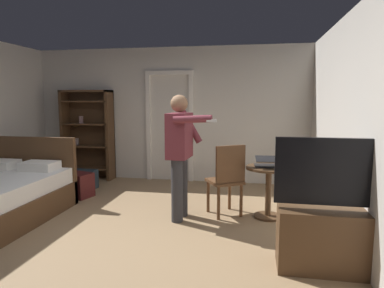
% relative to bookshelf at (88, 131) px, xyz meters
% --- Properties ---
extents(ground_plane, '(6.19, 6.19, 0.00)m').
position_rel_bookshelf_xyz_m(ground_plane, '(1.62, -2.65, -0.96)').
color(ground_plane, '#997A56').
extents(wall_back, '(5.57, 0.12, 2.58)m').
position_rel_bookshelf_xyz_m(wall_back, '(1.62, 0.23, 0.33)').
color(wall_back, beige).
rests_on(wall_back, ground_plane).
extents(wall_right, '(0.12, 5.86, 2.58)m').
position_rel_bookshelf_xyz_m(wall_right, '(4.34, -2.65, 0.33)').
color(wall_right, beige).
rests_on(wall_right, ground_plane).
extents(doorway_frame, '(0.93, 0.08, 2.13)m').
position_rel_bookshelf_xyz_m(doorway_frame, '(1.64, 0.15, 0.26)').
color(doorway_frame, white).
rests_on(doorway_frame, ground_plane).
extents(bookshelf, '(1.01, 0.32, 1.77)m').
position_rel_bookshelf_xyz_m(bookshelf, '(0.00, 0.00, 0.00)').
color(bookshelf, '#4C331E').
rests_on(bookshelf, ground_plane).
extents(tv_flatscreen, '(1.06, 0.40, 1.25)m').
position_rel_bookshelf_xyz_m(tv_flatscreen, '(3.98, -3.04, -0.57)').
color(tv_flatscreen, '#4C331E').
rests_on(tv_flatscreen, ground_plane).
extents(side_table, '(0.61, 0.61, 0.70)m').
position_rel_bookshelf_xyz_m(side_table, '(3.47, -1.69, -0.49)').
color(side_table, '#4C331E').
rests_on(side_table, ground_plane).
extents(laptop, '(0.35, 0.35, 0.15)m').
position_rel_bookshelf_xyz_m(laptop, '(3.44, -1.73, -0.20)').
color(laptop, black).
rests_on(laptop, side_table).
extents(bottle_on_table, '(0.06, 0.06, 0.27)m').
position_rel_bookshelf_xyz_m(bottle_on_table, '(3.61, -1.77, -0.15)').
color(bottle_on_table, '#325821').
rests_on(bottle_on_table, side_table).
extents(wooden_chair, '(0.58, 0.58, 0.99)m').
position_rel_bookshelf_xyz_m(wooden_chair, '(2.91, -1.73, -0.41)').
color(wooden_chair, brown).
rests_on(wooden_chair, ground_plane).
extents(person_blue_shirt, '(0.66, 0.61, 1.65)m').
position_rel_bookshelf_xyz_m(person_blue_shirt, '(2.31, -1.94, -0.00)').
color(person_blue_shirt, '#333338').
rests_on(person_blue_shirt, ground_plane).
extents(suitcase_dark, '(0.57, 0.34, 0.33)m').
position_rel_bookshelf_xyz_m(suitcase_dark, '(0.22, -0.79, -0.79)').
color(suitcase_dark, '#1E2D38').
rests_on(suitcase_dark, ground_plane).
extents(suitcase_small, '(0.67, 0.49, 0.39)m').
position_rel_bookshelf_xyz_m(suitcase_small, '(0.36, -1.23, -0.76)').
color(suitcase_small, '#4C1919').
rests_on(suitcase_small, ground_plane).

